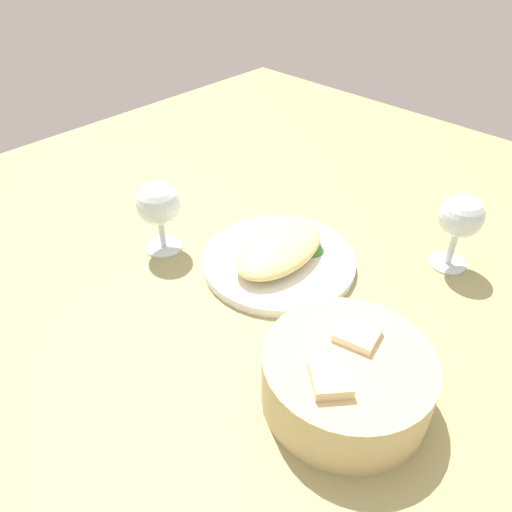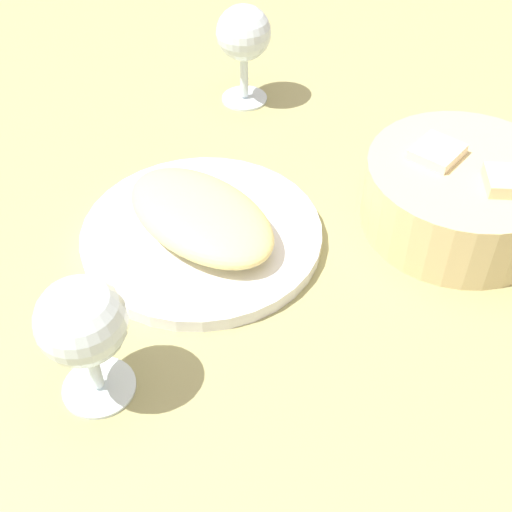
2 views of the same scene
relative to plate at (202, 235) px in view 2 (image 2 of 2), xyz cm
name	(u,v)px [view 2 (image 2 of 2)]	position (x,y,z in cm)	size (l,w,h in cm)	color
ground_plane	(217,245)	(0.57, 1.29, -1.70)	(140.00, 140.00, 2.00)	#97945D
plate	(202,235)	(0.00, 0.00, 0.00)	(23.50, 23.50, 1.40)	white
omelette	(200,215)	(0.00, 0.00, 2.52)	(17.27, 10.13, 3.64)	#E1CE7E
lettuce_garnish	(195,187)	(-4.95, 2.65, 1.55)	(3.68, 3.68, 1.70)	#3D8633
bread_basket	(461,194)	(13.26, 21.83, 2.96)	(19.06, 19.06, 8.31)	#CFBA80
wine_glass_near	(83,326)	(9.50, -16.39, 7.09)	(6.84, 6.84, 11.77)	silver
wine_glass_far	(244,38)	(-18.24, 18.73, 7.54)	(6.50, 6.50, 12.14)	silver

